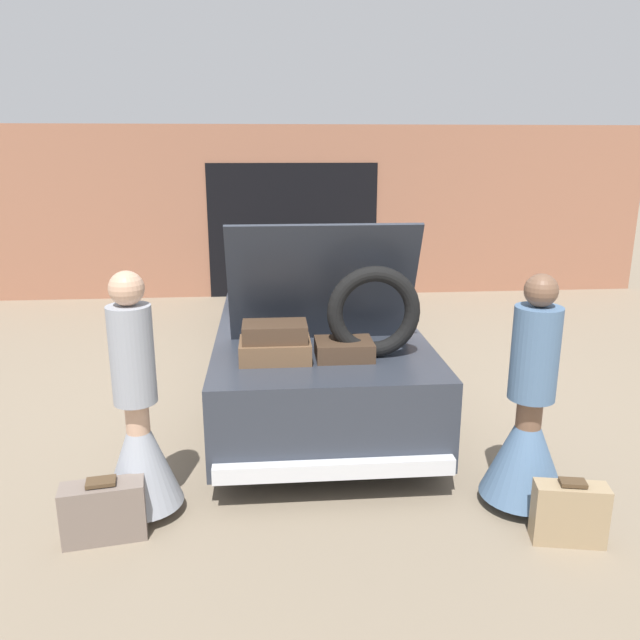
{
  "coord_description": "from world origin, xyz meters",
  "views": [
    {
      "loc": [
        -0.43,
        -6.53,
        2.44
      ],
      "look_at": [
        0.0,
        -1.44,
        1.02
      ],
      "focal_mm": 35.0,
      "sensor_mm": 36.0,
      "label": 1
    }
  ],
  "objects_px": {
    "car": "(309,322)",
    "suitcase_beside_left_person": "(104,511)",
    "person_right": "(528,427)",
    "person_left": "(139,431)",
    "suitcase_beside_right_person": "(569,513)"
  },
  "relations": [
    {
      "from": "car",
      "to": "person_left",
      "type": "height_order",
      "value": "car"
    },
    {
      "from": "car",
      "to": "suitcase_beside_right_person",
      "type": "distance_m",
      "value": 3.53
    },
    {
      "from": "person_left",
      "to": "suitcase_beside_right_person",
      "type": "xyz_separation_m",
      "value": [
        2.75,
        -0.57,
        -0.41
      ]
    },
    {
      "from": "car",
      "to": "suitcase_beside_right_person",
      "type": "relative_size",
      "value": 11.27
    },
    {
      "from": "person_right",
      "to": "car",
      "type": "bearing_deg",
      "value": 18.87
    },
    {
      "from": "suitcase_beside_right_person",
      "to": "suitcase_beside_left_person",
      "type": "bearing_deg",
      "value": 174.44
    },
    {
      "from": "car",
      "to": "suitcase_beside_left_person",
      "type": "relative_size",
      "value": 9.84
    },
    {
      "from": "car",
      "to": "person_left",
      "type": "distance_m",
      "value": 2.94
    },
    {
      "from": "person_left",
      "to": "suitcase_beside_left_person",
      "type": "distance_m",
      "value": 0.54
    },
    {
      "from": "person_left",
      "to": "suitcase_beside_right_person",
      "type": "height_order",
      "value": "person_left"
    },
    {
      "from": "car",
      "to": "person_right",
      "type": "xyz_separation_m",
      "value": [
        1.32,
        -2.75,
        -0.01
      ]
    },
    {
      "from": "person_left",
      "to": "person_right",
      "type": "relative_size",
      "value": 1.02
    },
    {
      "from": "suitcase_beside_left_person",
      "to": "suitcase_beside_right_person",
      "type": "bearing_deg",
      "value": -5.56
    },
    {
      "from": "person_left",
      "to": "suitcase_beside_left_person",
      "type": "bearing_deg",
      "value": -27.99
    },
    {
      "from": "car",
      "to": "suitcase_beside_right_person",
      "type": "bearing_deg",
      "value": -65.81
    }
  ]
}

